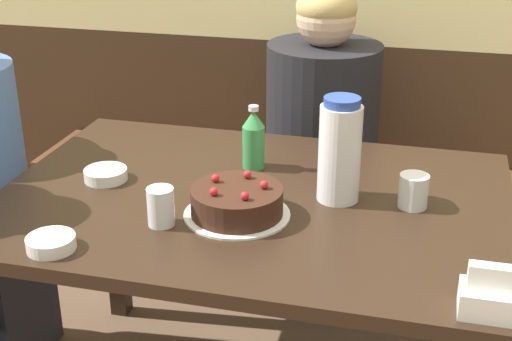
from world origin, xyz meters
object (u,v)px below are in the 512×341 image
birthday_cake (237,202)px  water_pitcher (340,151)px  soju_bottle (254,139)px  glass_tumbler_short (161,207)px  napkin_holder (489,296)px  bench_seat (307,223)px  bowl_soup_white (106,174)px  person_grey_tee (321,151)px  bowl_rice_small (51,243)px  glass_water_tall (413,191)px

birthday_cake → water_pitcher: 0.29m
soju_bottle → glass_tumbler_short: size_ratio=1.94×
napkin_holder → birthday_cake: bearing=154.3°
bench_seat → bowl_soup_white: 1.06m
birthday_cake → bowl_soup_white: size_ratio=2.24×
water_pitcher → person_grey_tee: 0.75m
napkin_holder → glass_tumbler_short: (-0.73, 0.19, 0.01)m
bench_seat → bowl_rice_small: size_ratio=19.36×
glass_water_tall → person_grey_tee: person_grey_tee is taller
water_pitcher → bowl_rice_small: size_ratio=2.47×
bench_seat → bowl_rice_small: 1.36m
soju_bottle → bowl_soup_white: size_ratio=1.56×
napkin_holder → glass_tumbler_short: size_ratio=1.18×
birthday_cake → glass_tumbler_short: (-0.16, -0.09, 0.01)m
bench_seat → birthday_cake: bearing=-90.5°
bowl_rice_small → glass_tumbler_short: glass_tumbler_short is taller
soju_bottle → bowl_rice_small: size_ratio=1.66×
bowl_soup_white → bowl_rice_small: (0.05, -0.38, -0.00)m
bowl_soup_white → glass_water_tall: 0.81m
birthday_cake → glass_tumbler_short: glass_tumbler_short is taller
birthday_cake → person_grey_tee: person_grey_tee is taller
soju_bottle → glass_tumbler_short: (-0.12, -0.39, -0.04)m
soju_bottle → bowl_rice_small: (-0.32, -0.56, -0.07)m
glass_tumbler_short → soju_bottle: bearing=72.2°
water_pitcher → person_grey_tee: size_ratio=0.23×
bowl_soup_white → bowl_rice_small: size_ratio=1.06×
bench_seat → person_grey_tee: 0.38m
bowl_soup_white → person_grey_tee: size_ratio=0.10×
napkin_holder → bowl_soup_white: 1.05m
bowl_rice_small → glass_water_tall: (0.76, 0.41, 0.03)m
napkin_holder → person_grey_tee: person_grey_tee is taller
bowl_soup_white → glass_tumbler_short: size_ratio=1.24×
soju_bottle → glass_tumbler_short: bearing=-107.8°
bowl_soup_white → napkin_holder: bearing=-22.1°
bowl_rice_small → glass_tumbler_short: (0.19, 0.17, 0.03)m
napkin_holder → person_grey_tee: (-0.50, 1.11, -0.19)m
soju_bottle → bowl_soup_white: bearing=-153.6°
bowl_soup_white → glass_water_tall: size_ratio=1.36×
birthday_cake → soju_bottle: bearing=96.9°
soju_bottle → glass_water_tall: 0.47m
bowl_soup_white → bowl_rice_small: bearing=-83.1°
soju_bottle → glass_water_tall: soju_bottle is taller
soju_bottle → person_grey_tee: (0.11, 0.53, -0.23)m
water_pitcher → glass_water_tall: water_pitcher is taller
water_pitcher → glass_water_tall: 0.21m
water_pitcher → napkin_holder: size_ratio=2.45×
soju_bottle → water_pitcher: bearing=-29.5°
birthday_cake → bowl_rice_small: size_ratio=2.38×
bench_seat → person_grey_tee: bearing=-61.3°
birthday_cake → glass_tumbler_short: bearing=-151.3°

